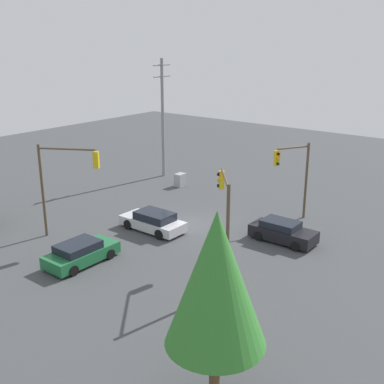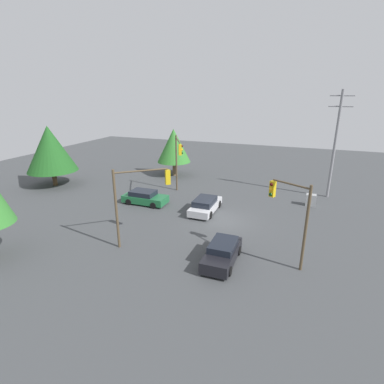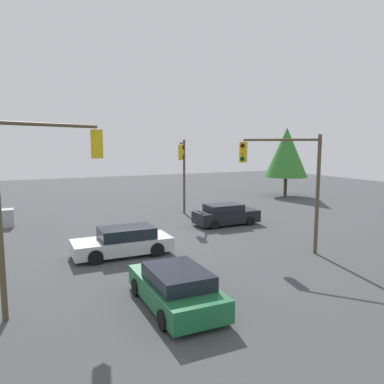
{
  "view_description": "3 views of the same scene",
  "coord_description": "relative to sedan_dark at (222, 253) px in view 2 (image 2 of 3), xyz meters",
  "views": [
    {
      "loc": [
        -24.68,
        -19.65,
        12.51
      ],
      "look_at": [
        -1.55,
        -1.49,
        3.14
      ],
      "focal_mm": 45.0,
      "sensor_mm": 36.0,
      "label": 1
    },
    {
      "loc": [
        5.8,
        -23.35,
        10.68
      ],
      "look_at": [
        -2.69,
        -0.95,
        2.6
      ],
      "focal_mm": 28.0,
      "sensor_mm": 36.0,
      "label": 2
    },
    {
      "loc": [
        -19.48,
        5.72,
        5.38
      ],
      "look_at": [
        -2.12,
        -2.35,
        2.85
      ],
      "focal_mm": 35.0,
      "sensor_mm": 36.0,
      "label": 3
    }
  ],
  "objects": [
    {
      "name": "sedan_silver",
      "position": [
        -3.77,
        7.84,
        -0.01
      ],
      "size": [
        2.04,
        4.65,
        1.36
      ],
      "color": "silver",
      "rests_on": "ground_plane"
    },
    {
      "name": "ground_plane",
      "position": [
        -1.52,
        6.5,
        -0.67
      ],
      "size": [
        80.0,
        80.0,
        0.0
      ],
      "primitive_type": "plane",
      "color": "#424447"
    },
    {
      "name": "sedan_dark",
      "position": [
        0.0,
        0.0,
        0.0
      ],
      "size": [
        1.89,
        4.26,
        1.38
      ],
      "rotation": [
        0.0,
        0.0,
        3.14
      ],
      "color": "black",
      "rests_on": "ground_plane"
    },
    {
      "name": "tree_left",
      "position": [
        -23.16,
        9.35,
        3.74
      ],
      "size": [
        5.65,
        5.65,
        7.03
      ],
      "color": "#4C3823",
      "rests_on": "ground_plane"
    },
    {
      "name": "sedan_green",
      "position": [
        -10.09,
        7.74,
        -0.02
      ],
      "size": [
        4.4,
        2.05,
        1.33
      ],
      "rotation": [
        0.0,
        0.0,
        -1.57
      ],
      "color": "#1E6638",
      "rests_on": "ground_plane"
    },
    {
      "name": "electrical_cabinet",
      "position": [
        5.41,
        13.0,
        -0.09
      ],
      "size": [
        0.93,
        0.7,
        1.14
      ],
      "primitive_type": "cube",
      "color": "#9EA0A3",
      "rests_on": "ground_plane"
    },
    {
      "name": "traffic_signal_cross",
      "position": [
        -8.05,
        11.49,
        3.59
      ],
      "size": [
        2.2,
        3.58,
        6.2
      ],
      "rotation": [
        0.0,
        0.0,
        -1.06
      ],
      "color": "brown",
      "rests_on": "ground_plane"
    },
    {
      "name": "traffic_signal_main",
      "position": [
        3.91,
        1.36,
        3.12
      ],
      "size": [
        2.55,
        1.55,
        5.6
      ],
      "rotation": [
        0.0,
        0.0,
        2.63
      ],
      "color": "brown",
      "rests_on": "ground_plane"
    },
    {
      "name": "utility_pole_tall",
      "position": [
        7.09,
        16.44,
        5.08
      ],
      "size": [
        2.2,
        0.28,
        10.89
      ],
      "color": "gray",
      "rests_on": "ground_plane"
    },
    {
      "name": "tree_behind",
      "position": [
        -11.66,
        18.48,
        3.32
      ],
      "size": [
        4.34,
        4.34,
        6.15
      ],
      "color": "brown",
      "rests_on": "ground_plane"
    },
    {
      "name": "traffic_signal_aux",
      "position": [
        -6.25,
        0.31,
        3.31
      ],
      "size": [
        3.17,
        2.73,
        5.77
      ],
      "rotation": [
        0.0,
        0.0,
        0.7
      ],
      "color": "brown",
      "rests_on": "ground_plane"
    }
  ]
}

